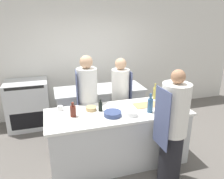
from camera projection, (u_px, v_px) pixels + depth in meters
name	position (u px, v px, depth m)	size (l,w,h in m)	color
ground_plane	(118.00, 160.00, 3.78)	(16.00, 16.00, 0.00)	#605B56
wall_back	(91.00, 58.00, 5.26)	(8.00, 0.06, 2.80)	silver
prep_counter	(118.00, 136.00, 3.63)	(2.30, 0.87, 0.92)	silver
pass_counter	(100.00, 108.00, 4.71)	(1.85, 0.72, 0.92)	silver
oven_range	(28.00, 104.00, 4.78)	(0.88, 0.69, 1.04)	silver
chef_at_prep_near	(173.00, 129.00, 3.06)	(0.41, 0.39, 1.72)	black
chef_at_stove	(120.00, 99.00, 4.28)	(0.36, 0.34, 1.63)	black
chef_at_pass_far	(88.00, 103.00, 3.91)	(0.38, 0.36, 1.74)	black
bottle_olive_oil	(73.00, 111.00, 3.28)	(0.09, 0.09, 0.23)	#5B2319
bottle_vinegar	(100.00, 106.00, 3.47)	(0.06, 0.06, 0.20)	black
bottle_wine	(150.00, 105.00, 3.41)	(0.09, 0.09, 0.31)	#2D5175
bottle_cooking_oil	(155.00, 93.00, 3.96)	(0.07, 0.07, 0.29)	#B2A84C
bowl_mixing_large	(113.00, 114.00, 3.31)	(0.27, 0.27, 0.07)	navy
bowl_prep_small	(183.00, 110.00, 3.46)	(0.17, 0.17, 0.05)	navy
bowl_ceramic_blue	(91.00, 109.00, 3.50)	(0.17, 0.17, 0.06)	tan
bowl_wooden_salad	(132.00, 114.00, 3.31)	(0.17, 0.17, 0.07)	white
cup	(60.00, 108.00, 3.50)	(0.08, 0.08, 0.08)	white
cutting_board	(146.00, 105.00, 3.71)	(0.42, 0.25, 0.01)	tan
stockpot	(88.00, 86.00, 4.39)	(0.24, 0.24, 0.20)	silver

